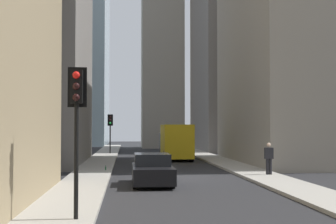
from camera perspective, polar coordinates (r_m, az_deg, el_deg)
name	(u,v)px	position (r m, az deg, el deg)	size (l,w,h in m)	color
ground_plane	(176,178)	(24.88, 1.01, -7.87)	(135.00, 135.00, 0.00)	#262628
sidewalk_right	(88,178)	(24.82, -9.48, -7.69)	(90.00, 2.20, 0.14)	#A8A399
sidewalk_left	(262,176)	(25.73, 11.11, -7.48)	(90.00, 2.20, 0.14)	#A8A399
building_left_midfar	(303,24)	(37.90, 15.73, 10.03)	(15.90, 10.50, 20.73)	gray
building_left_far	(241,9)	(57.45, 8.63, 11.96)	(13.78, 10.50, 32.64)	gray
delivery_truck	(175,142)	(39.00, 0.89, -3.56)	(6.46, 2.25, 2.84)	yellow
sedan_black	(152,170)	(21.89, -1.89, -6.94)	(4.30, 1.78, 1.42)	black
traffic_light_foreground	(77,107)	(13.19, -10.81, 0.64)	(0.43, 0.52, 4.11)	black
traffic_light_midblock	(110,125)	(46.81, -6.88, -1.50)	(0.43, 0.52, 3.76)	black
pedestrian	(269,157)	(25.87, 11.89, -5.27)	(0.26, 0.44, 1.67)	black
discarded_bottle	(106,168)	(28.20, -7.42, -6.64)	(0.07, 0.07, 0.27)	#236033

